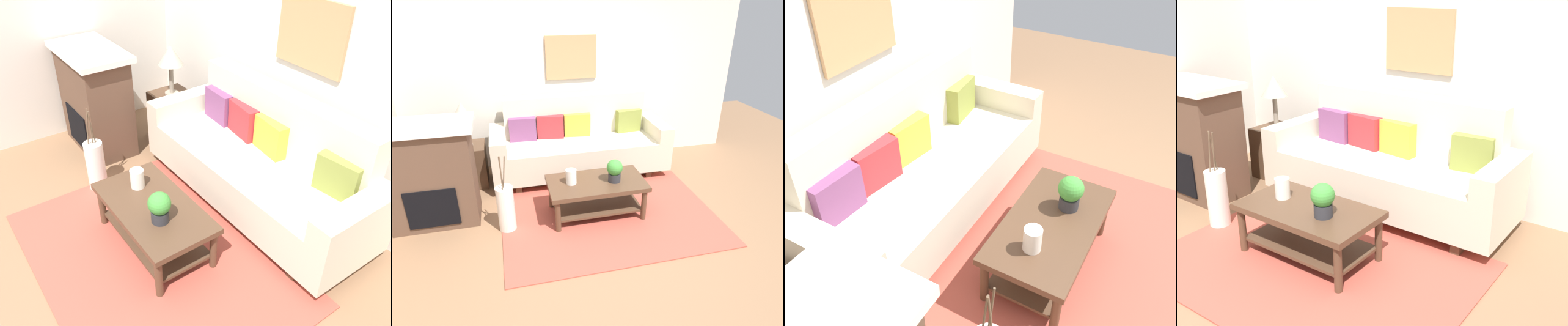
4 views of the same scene
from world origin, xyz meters
TOP-DOWN VIEW (x-y plane):
  - ground_plane at (0.00, 0.00)m, footprint 8.90×8.90m
  - wall_back at (0.00, 2.23)m, footprint 4.90×0.10m
  - wall_left at (-2.50, 0.59)m, footprint 0.10×5.18m
  - area_rug at (0.00, 0.50)m, footprint 2.44×1.75m
  - couch at (-0.08, 1.69)m, footprint 2.40×0.84m
  - throw_pillow_plum at (-0.84, 1.82)m, footprint 0.37×0.14m
  - throw_pillow_crimson at (-0.46, 1.82)m, footprint 0.37×0.17m
  - throw_pillow_mustard at (-0.08, 1.82)m, footprint 0.37×0.17m
  - throw_pillow_olive at (0.68, 1.82)m, footprint 0.37×0.16m
  - coffee_table at (-0.13, 0.60)m, footprint 1.10×0.60m
  - tabletop_vase at (-0.42, 0.62)m, footprint 0.12×0.12m
  - potted_plant_tabletop at (0.07, 0.55)m, footprint 0.18×0.18m
  - side_table at (-1.58, 1.70)m, footprint 0.44×0.44m
  - table_lamp at (-1.58, 1.70)m, footprint 0.28×0.28m
  - fireplace at (-1.90, 0.90)m, footprint 1.02×0.58m
  - floor_vase at (-1.15, 0.53)m, footprint 0.18×0.18m
  - floor_vase_branch_a at (-1.13, 0.53)m, footprint 0.05×0.02m
  - floor_vase_branch_b at (-1.16, 0.55)m, footprint 0.02×0.05m
  - floor_vase_branch_c at (-1.16, 0.51)m, footprint 0.01×0.05m
  - framed_painting at (-0.08, 2.16)m, footprint 0.71×0.03m

SIDE VIEW (x-z plane):
  - ground_plane at x=0.00m, z-range 0.00..0.00m
  - area_rug at x=0.00m, z-range 0.00..0.01m
  - floor_vase at x=-1.15m, z-range 0.00..0.52m
  - side_table at x=-1.58m, z-range 0.00..0.56m
  - coffee_table at x=-0.13m, z-range 0.10..0.53m
  - couch at x=-0.08m, z-range -0.11..0.97m
  - tabletop_vase at x=-0.42m, z-range 0.43..0.60m
  - potted_plant_tabletop at x=0.07m, z-range 0.44..0.70m
  - fireplace at x=-1.90m, z-range 0.01..1.17m
  - throw_pillow_plum at x=-0.84m, z-range 0.52..0.84m
  - throw_pillow_crimson at x=-0.46m, z-range 0.52..0.84m
  - throw_pillow_mustard at x=-0.08m, z-range 0.52..0.84m
  - throw_pillow_olive at x=0.68m, z-range 0.52..0.84m
  - floor_vase_branch_a at x=-1.13m, z-range 0.52..0.88m
  - floor_vase_branch_b at x=-1.16m, z-range 0.52..0.88m
  - floor_vase_branch_c at x=-1.16m, z-range 0.52..0.88m
  - table_lamp at x=-1.58m, z-range 0.71..1.28m
  - wall_back at x=0.00m, z-range 0.00..2.70m
  - wall_left at x=-2.50m, z-range 0.00..2.70m
  - framed_painting at x=-0.08m, z-range 1.25..1.84m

